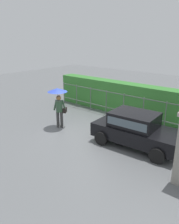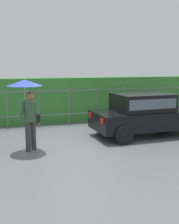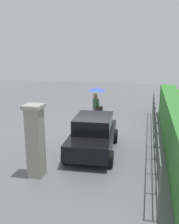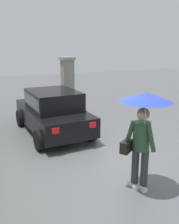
{
  "view_description": "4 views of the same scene",
  "coord_description": "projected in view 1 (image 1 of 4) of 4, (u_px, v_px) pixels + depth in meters",
  "views": [
    {
      "loc": [
        6.58,
        -7.34,
        4.49
      ],
      "look_at": [
        0.33,
        0.01,
        1.2
      ],
      "focal_mm": 35.46,
      "sensor_mm": 36.0,
      "label": 1
    },
    {
      "loc": [
        -2.21,
        -8.52,
        2.5
      ],
      "look_at": [
        0.34,
        0.17,
        0.99
      ],
      "focal_mm": 46.67,
      "sensor_mm": 36.0,
      "label": 2
    },
    {
      "loc": [
        11.86,
        2.62,
        4.05
      ],
      "look_at": [
        0.8,
        0.01,
        1.24
      ],
      "focal_mm": 39.83,
      "sensor_mm": 36.0,
      "label": 3
    },
    {
      "loc": [
        -5.38,
        2.62,
        2.89
      ],
      "look_at": [
        0.11,
        0.23,
        1.28
      ],
      "focal_mm": 39.74,
      "sensor_mm": 36.0,
      "label": 4
    }
  ],
  "objects": [
    {
      "name": "hedge_row",
      "position": [
        141.0,
        102.0,
        12.72
      ],
      "size": [
        11.99,
        0.9,
        1.9
      ],
      "primitive_type": "cube",
      "color": "#387F33",
      "rests_on": "ground"
    },
    {
      "name": "fence_section",
      "position": [
        133.0,
        107.0,
        12.14
      ],
      "size": [
        11.04,
        0.05,
        1.5
      ],
      "color": "#59605B",
      "rests_on": "ground"
    },
    {
      "name": "pedestrian",
      "position": [
        59.0,
        99.0,
        11.16
      ],
      "size": [
        0.99,
        0.99,
        2.06
      ],
      "rotation": [
        0.0,
        0.0,
        2.17
      ],
      "color": "#333333",
      "rests_on": "ground"
    },
    {
      "name": "ground_plane",
      "position": [
        84.0,
        134.0,
        10.78
      ],
      "size": [
        40.0,
        40.0,
        0.0
      ],
      "primitive_type": "plane",
      "color": "slate"
    },
    {
      "name": "car",
      "position": [
        136.0,
        128.0,
        9.42
      ],
      "size": [
        3.82,
        2.05,
        1.48
      ],
      "rotation": [
        0.0,
        0.0,
        0.06
      ],
      "color": "black",
      "rests_on": "ground"
    }
  ]
}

